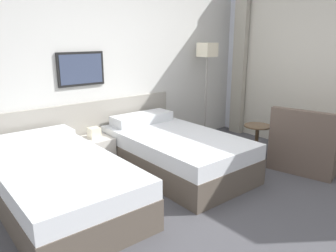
# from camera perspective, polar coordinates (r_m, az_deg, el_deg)

# --- Properties ---
(ground_plane) EXTENTS (16.00, 16.00, 0.00)m
(ground_plane) POSITION_cam_1_polar(r_m,az_deg,el_deg) (3.59, 9.71, -13.46)
(ground_plane) COLOR #47474C
(wall_headboard) EXTENTS (10.00, 0.10, 2.70)m
(wall_headboard) POSITION_cam_1_polar(r_m,az_deg,el_deg) (4.76, -9.25, 10.17)
(wall_headboard) COLOR silver
(wall_headboard) RESTS_ON ground_plane
(bed_near_door) EXTENTS (1.12, 1.97, 0.63)m
(bed_near_door) POSITION_cam_1_polar(r_m,az_deg,el_deg) (3.57, -18.39, -9.56)
(bed_near_door) COLOR brown
(bed_near_door) RESTS_ON ground_plane
(bed_near_window) EXTENTS (1.12, 1.97, 0.63)m
(bed_near_window) POSITION_cam_1_polar(r_m,az_deg,el_deg) (4.29, 1.14, -4.45)
(bed_near_window) COLOR brown
(bed_near_window) RESTS_ON ground_plane
(nightstand) EXTENTS (0.40, 0.41, 0.56)m
(nightstand) POSITION_cam_1_polar(r_m,az_deg,el_deg) (4.48, -12.53, -4.49)
(nightstand) COLOR beige
(nightstand) RESTS_ON ground_plane
(floor_lamp) EXTENTS (0.25, 0.25, 1.61)m
(floor_lamp) POSITION_cam_1_polar(r_m,az_deg,el_deg) (5.44, 6.82, 11.56)
(floor_lamp) COLOR #9E9993
(floor_lamp) RESTS_ON ground_plane
(side_table) EXTENTS (0.37, 0.37, 0.53)m
(side_table) POSITION_cam_1_polar(r_m,az_deg,el_deg) (4.74, 15.21, -1.80)
(side_table) COLOR brown
(side_table) RESTS_ON ground_plane
(armchair) EXTENTS (0.97, 0.97, 0.84)m
(armchair) POSITION_cam_1_polar(r_m,az_deg,el_deg) (4.77, 23.02, -3.57)
(armchair) COLOR brown
(armchair) RESTS_ON ground_plane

